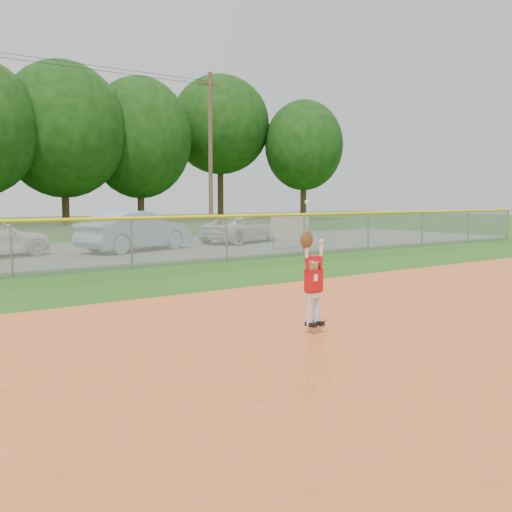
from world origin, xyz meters
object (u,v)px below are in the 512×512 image
(car_blue, at_px, (136,231))
(sponsor_sign, at_px, (290,227))
(car_white_b, at_px, (241,229))
(ballplayer, at_px, (313,279))

(car_blue, xyz_separation_m, sponsor_sign, (5.30, -3.00, 0.11))
(car_white_b, distance_m, sponsor_sign, 4.10)
(car_white_b, bearing_deg, ballplayer, 129.32)
(car_blue, xyz_separation_m, ballplayer, (-3.51, -14.40, 0.07))
(car_white_b, xyz_separation_m, ballplayer, (-9.22, -15.47, 0.25))
(sponsor_sign, bearing_deg, car_blue, 150.47)
(sponsor_sign, bearing_deg, ballplayer, -127.69)
(ballplayer, bearing_deg, car_white_b, 59.21)
(car_blue, height_order, ballplayer, ballplayer)
(sponsor_sign, relative_size, ballplayer, 0.76)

